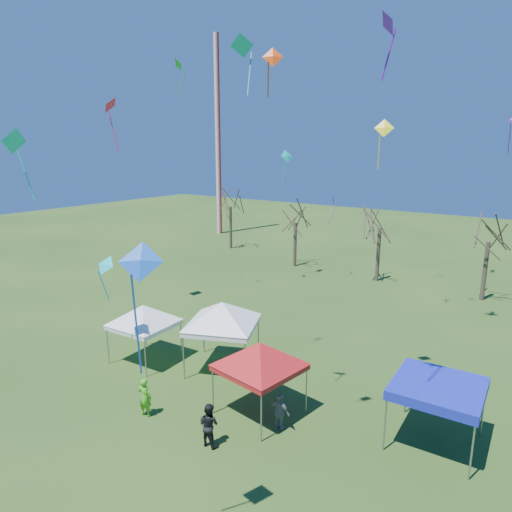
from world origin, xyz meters
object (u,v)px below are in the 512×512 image
(tree_2, at_px, (381,208))
(tree_3, at_px, (491,220))
(person_grey, at_px, (280,412))
(person_green, at_px, (145,397))
(tree_1, at_px, (296,207))
(tent_white_west, at_px, (143,309))
(person_dark, at_px, (209,425))
(radio_mast, at_px, (218,138))
(tree_0, at_px, (230,191))
(tent_red, at_px, (260,347))
(tent_white_mid, at_px, (222,307))
(tent_blue, at_px, (438,389))

(tree_2, distance_m, tree_3, 8.41)
(person_grey, relative_size, person_green, 0.91)
(tree_1, relative_size, tent_white_west, 1.83)
(tree_1, distance_m, tent_white_west, 22.69)
(tree_2, xyz_separation_m, person_green, (-0.62, -25.53, -5.42))
(tree_2, bearing_deg, person_dark, -83.45)
(tree_1, distance_m, person_green, 27.40)
(radio_mast, relative_size, tree_0, 2.96)
(tree_0, xyz_separation_m, person_grey, (23.11, -26.04, -5.70))
(tree_2, xyz_separation_m, tent_red, (3.26, -22.52, -3.22))
(radio_mast, relative_size, tree_3, 3.16)
(tree_3, height_order, tent_white_west, tree_3)
(radio_mast, bearing_deg, tent_white_mid, -50.08)
(tree_2, bearing_deg, tree_0, 170.76)
(tree_1, distance_m, tree_2, 8.42)
(tent_white_mid, bearing_deg, radio_mast, 129.92)
(person_grey, bearing_deg, tree_2, -75.34)
(person_grey, bearing_deg, radio_mast, -43.89)
(person_green, bearing_deg, tent_white_west, -52.70)
(tent_blue, relative_size, person_grey, 2.13)
(tree_0, relative_size, tent_white_mid, 1.92)
(tree_0, height_order, tent_white_west, tree_0)
(tree_3, xyz_separation_m, tent_blue, (1.59, -19.98, -3.75))
(radio_mast, xyz_separation_m, tree_0, (7.15, -6.62, -6.01))
(radio_mast, xyz_separation_m, person_dark, (28.56, -35.09, -11.62))
(tent_white_mid, height_order, person_green, tent_white_mid)
(radio_mast, xyz_separation_m, tent_blue, (35.62, -29.94, -10.17))
(tree_2, bearing_deg, tree_1, 178.15)
(tent_white_mid, height_order, tent_blue, tent_white_mid)
(tree_3, distance_m, tent_white_west, 25.44)
(tree_3, relative_size, tent_white_mid, 1.80)
(tree_3, height_order, tent_blue, tree_3)
(radio_mast, distance_m, tree_1, 20.72)
(tent_blue, distance_m, person_green, 11.91)
(tree_3, bearing_deg, tent_white_west, -121.20)
(tent_red, bearing_deg, tent_white_mid, 149.48)
(tent_blue, height_order, person_dark, tent_blue)
(radio_mast, xyz_separation_m, tent_white_west, (20.96, -31.55, -9.57))
(tree_1, height_order, tree_2, tree_2)
(person_green, bearing_deg, person_dark, 169.98)
(tree_1, height_order, person_grey, tree_1)
(person_dark, bearing_deg, tent_blue, -146.16)
(tree_3, height_order, tent_red, tree_3)
(tree_2, xyz_separation_m, tree_3, (8.40, -0.33, -0.21))
(person_grey, distance_m, person_green, 5.81)
(radio_mast, bearing_deg, person_dark, -50.86)
(radio_mast, relative_size, tree_2, 3.06)
(tree_0, height_order, tent_red, tree_0)
(tree_0, bearing_deg, person_grey, -48.42)
(tree_2, xyz_separation_m, tent_blue, (9.99, -20.32, -3.96))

